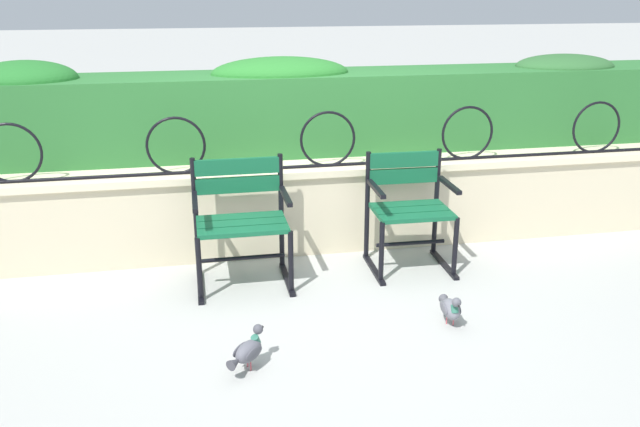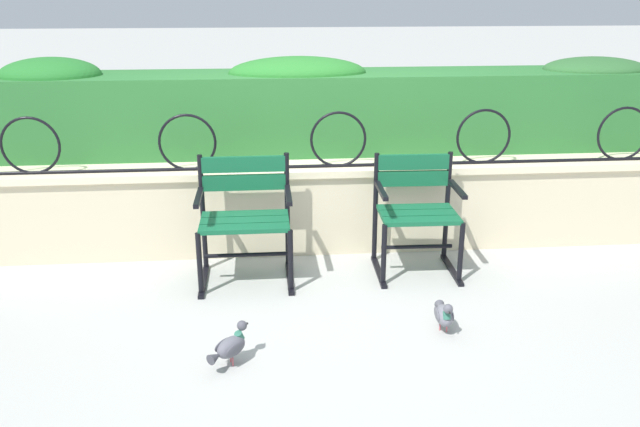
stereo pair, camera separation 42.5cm
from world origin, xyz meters
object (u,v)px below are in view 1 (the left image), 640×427
object	(u,v)px
park_chair_left	(241,217)
pigeon_near_chairs	(248,351)
park_chair_right	(409,206)
pigeon_far_side	(451,308)

from	to	relation	value
park_chair_left	pigeon_near_chairs	bearing A→B (deg)	-93.48
park_chair_right	pigeon_near_chairs	distance (m)	1.77
park_chair_left	pigeon_far_side	size ratio (longest dim) A/B	2.93
park_chair_right	pigeon_far_side	size ratio (longest dim) A/B	2.84
pigeon_far_side	pigeon_near_chairs	bearing A→B (deg)	-168.34
park_chair_left	pigeon_near_chairs	xyz separation A→B (m)	(-0.07, -1.14, -0.35)
park_chair_right	pigeon_near_chairs	xyz separation A→B (m)	(-1.27, -1.18, -0.34)
pigeon_far_side	park_chair_right	bearing A→B (deg)	88.22
park_chair_right	pigeon_near_chairs	bearing A→B (deg)	-137.21
park_chair_left	pigeon_far_side	bearing A→B (deg)	-36.93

